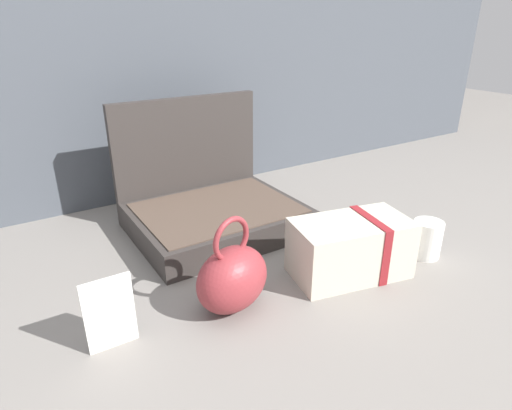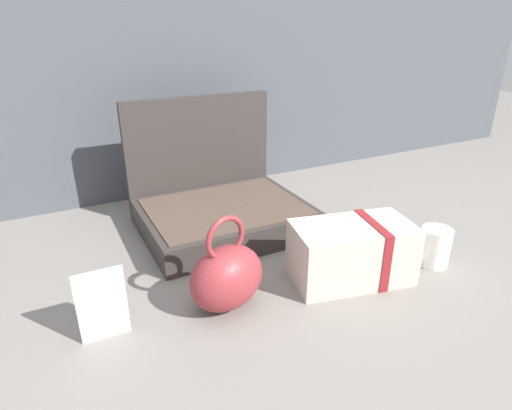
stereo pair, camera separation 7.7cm
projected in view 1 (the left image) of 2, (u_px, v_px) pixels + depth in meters
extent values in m
plane|color=slate|center=(243.00, 271.00, 0.99)|extent=(6.00, 6.00, 0.00)
cube|color=#332D2B|center=(218.00, 220.00, 1.16)|extent=(0.43, 0.33, 0.07)
cube|color=#4C3D33|center=(218.00, 208.00, 1.14)|extent=(0.40, 0.30, 0.00)
cube|color=#332D2B|center=(188.00, 156.00, 1.24)|extent=(0.43, 0.02, 0.34)
ellipsoid|color=maroon|center=(232.00, 279.00, 0.84)|extent=(0.18, 0.15, 0.13)
torus|color=maroon|center=(231.00, 239.00, 0.81)|extent=(0.09, 0.04, 0.09)
cube|color=beige|center=(350.00, 248.00, 0.96)|extent=(0.28, 0.19, 0.13)
cube|color=maroon|center=(368.00, 245.00, 0.97)|extent=(0.05, 0.14, 0.13)
cylinder|color=white|center=(427.00, 239.00, 1.04)|extent=(0.07, 0.07, 0.09)
torus|color=white|center=(416.00, 243.00, 1.02)|extent=(0.06, 0.01, 0.06)
cube|color=white|center=(110.00, 313.00, 0.74)|extent=(0.09, 0.01, 0.14)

